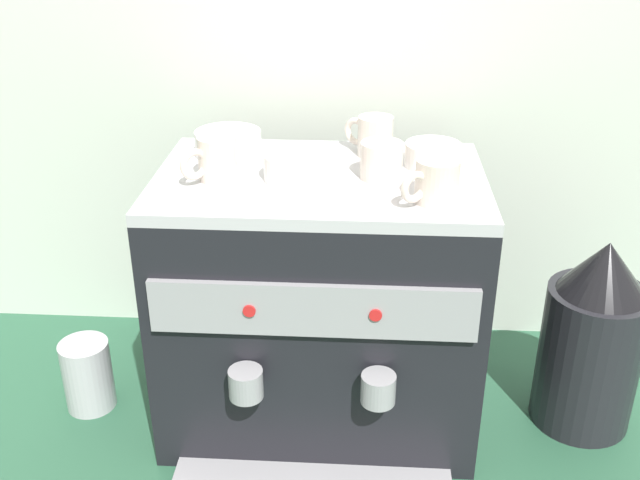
{
  "coord_description": "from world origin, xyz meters",
  "views": [
    {
      "loc": [
        0.07,
        -1.17,
        0.94
      ],
      "look_at": [
        0.0,
        0.0,
        0.37
      ],
      "focal_mm": 41.74,
      "sensor_mm": 36.0,
      "label": 1
    }
  ],
  "objects_px": {
    "ceramic_cup_0": "(373,136)",
    "ceramic_cup_2": "(382,160)",
    "espresso_machine": "(320,302)",
    "coffee_grinder": "(592,339)",
    "ceramic_bowl_1": "(228,144)",
    "ceramic_bowl_0": "(295,168)",
    "ceramic_cup_1": "(216,159)",
    "ceramic_bowl_2": "(433,155)",
    "milk_pitcher": "(88,375)",
    "ceramic_cup_3": "(435,181)"
  },
  "relations": [
    {
      "from": "ceramic_cup_0",
      "to": "ceramic_cup_2",
      "type": "distance_m",
      "value": 0.11
    },
    {
      "from": "espresso_machine",
      "to": "coffee_grinder",
      "type": "distance_m",
      "value": 0.5
    },
    {
      "from": "ceramic_bowl_1",
      "to": "ceramic_bowl_0",
      "type": "bearing_deg",
      "value": -40.56
    },
    {
      "from": "ceramic_cup_1",
      "to": "ceramic_cup_2",
      "type": "relative_size",
      "value": 0.86
    },
    {
      "from": "ceramic_bowl_2",
      "to": "coffee_grinder",
      "type": "bearing_deg",
      "value": -10.18
    },
    {
      "from": "espresso_machine",
      "to": "ceramic_cup_1",
      "type": "xyz_separation_m",
      "value": [
        -0.17,
        -0.03,
        0.28
      ]
    },
    {
      "from": "ceramic_bowl_1",
      "to": "coffee_grinder",
      "type": "height_order",
      "value": "ceramic_bowl_1"
    },
    {
      "from": "ceramic_bowl_2",
      "to": "milk_pitcher",
      "type": "xyz_separation_m",
      "value": [
        -0.64,
        -0.08,
        -0.44
      ]
    },
    {
      "from": "milk_pitcher",
      "to": "ceramic_bowl_2",
      "type": "bearing_deg",
      "value": 7.0
    },
    {
      "from": "ceramic_cup_0",
      "to": "ceramic_cup_2",
      "type": "bearing_deg",
      "value": -82.38
    },
    {
      "from": "ceramic_cup_3",
      "to": "coffee_grinder",
      "type": "height_order",
      "value": "ceramic_cup_3"
    },
    {
      "from": "ceramic_cup_0",
      "to": "ceramic_bowl_0",
      "type": "distance_m",
      "value": 0.18
    },
    {
      "from": "ceramic_bowl_2",
      "to": "milk_pitcher",
      "type": "height_order",
      "value": "ceramic_bowl_2"
    },
    {
      "from": "ceramic_cup_2",
      "to": "ceramic_bowl_2",
      "type": "bearing_deg",
      "value": 34.17
    },
    {
      "from": "ceramic_bowl_2",
      "to": "ceramic_cup_2",
      "type": "bearing_deg",
      "value": -145.83
    },
    {
      "from": "ceramic_bowl_2",
      "to": "ceramic_cup_0",
      "type": "bearing_deg",
      "value": 154.01
    },
    {
      "from": "ceramic_cup_0",
      "to": "ceramic_cup_1",
      "type": "relative_size",
      "value": 1.03
    },
    {
      "from": "ceramic_cup_1",
      "to": "ceramic_bowl_0",
      "type": "relative_size",
      "value": 0.83
    },
    {
      "from": "ceramic_bowl_1",
      "to": "coffee_grinder",
      "type": "relative_size",
      "value": 0.31
    },
    {
      "from": "ceramic_bowl_0",
      "to": "coffee_grinder",
      "type": "relative_size",
      "value": 0.28
    },
    {
      "from": "espresso_machine",
      "to": "coffee_grinder",
      "type": "bearing_deg",
      "value": 0.7
    },
    {
      "from": "ceramic_bowl_0",
      "to": "milk_pitcher",
      "type": "relative_size",
      "value": 0.73
    },
    {
      "from": "ceramic_cup_0",
      "to": "ceramic_bowl_0",
      "type": "xyz_separation_m",
      "value": [
        -0.13,
        -0.13,
        -0.01
      ]
    },
    {
      "from": "ceramic_cup_1",
      "to": "ceramic_bowl_1",
      "type": "bearing_deg",
      "value": 90.56
    },
    {
      "from": "ceramic_bowl_1",
      "to": "ceramic_cup_2",
      "type": "bearing_deg",
      "value": -18.58
    },
    {
      "from": "espresso_machine",
      "to": "ceramic_bowl_1",
      "type": "height_order",
      "value": "ceramic_bowl_1"
    },
    {
      "from": "ceramic_cup_2",
      "to": "milk_pitcher",
      "type": "xyz_separation_m",
      "value": [
        -0.55,
        -0.02,
        -0.45
      ]
    },
    {
      "from": "ceramic_cup_3",
      "to": "ceramic_bowl_2",
      "type": "height_order",
      "value": "ceramic_cup_3"
    },
    {
      "from": "ceramic_cup_1",
      "to": "ceramic_cup_2",
      "type": "bearing_deg",
      "value": 6.03
    },
    {
      "from": "ceramic_cup_0",
      "to": "ceramic_cup_2",
      "type": "xyz_separation_m",
      "value": [
        0.01,
        -0.11,
        -0.01
      ]
    },
    {
      "from": "ceramic_cup_1",
      "to": "milk_pitcher",
      "type": "bearing_deg",
      "value": 178.02
    },
    {
      "from": "ceramic_cup_0",
      "to": "ceramic_bowl_1",
      "type": "bearing_deg",
      "value": -176.16
    },
    {
      "from": "ceramic_cup_3",
      "to": "milk_pitcher",
      "type": "distance_m",
      "value": 0.78
    },
    {
      "from": "ceramic_cup_2",
      "to": "coffee_grinder",
      "type": "relative_size",
      "value": 0.27
    },
    {
      "from": "ceramic_cup_1",
      "to": "coffee_grinder",
      "type": "height_order",
      "value": "ceramic_cup_1"
    },
    {
      "from": "espresso_machine",
      "to": "coffee_grinder",
      "type": "height_order",
      "value": "espresso_machine"
    },
    {
      "from": "ceramic_bowl_0",
      "to": "ceramic_cup_3",
      "type": "bearing_deg",
      "value": -19.9
    },
    {
      "from": "espresso_machine",
      "to": "ceramic_bowl_1",
      "type": "bearing_deg",
      "value": 151.17
    },
    {
      "from": "ceramic_bowl_0",
      "to": "milk_pitcher",
      "type": "distance_m",
      "value": 0.6
    },
    {
      "from": "espresso_machine",
      "to": "ceramic_bowl_0",
      "type": "bearing_deg",
      "value": -154.53
    },
    {
      "from": "espresso_machine",
      "to": "ceramic_cup_2",
      "type": "relative_size",
      "value": 5.49
    },
    {
      "from": "ceramic_cup_3",
      "to": "milk_pitcher",
      "type": "bearing_deg",
      "value": 172.67
    },
    {
      "from": "ceramic_cup_2",
      "to": "ceramic_cup_1",
      "type": "bearing_deg",
      "value": -173.97
    },
    {
      "from": "ceramic_cup_0",
      "to": "espresso_machine",
      "type": "bearing_deg",
      "value": -128.65
    },
    {
      "from": "ceramic_bowl_0",
      "to": "milk_pitcher",
      "type": "xyz_separation_m",
      "value": [
        -0.41,
        0.0,
        -0.44
      ]
    },
    {
      "from": "ceramic_bowl_1",
      "to": "milk_pitcher",
      "type": "height_order",
      "value": "ceramic_bowl_1"
    },
    {
      "from": "ceramic_cup_3",
      "to": "ceramic_cup_2",
      "type": "bearing_deg",
      "value": 128.1
    },
    {
      "from": "ceramic_bowl_2",
      "to": "milk_pitcher",
      "type": "bearing_deg",
      "value": -173.0
    },
    {
      "from": "ceramic_cup_1",
      "to": "ceramic_bowl_1",
      "type": "distance_m",
      "value": 0.12
    },
    {
      "from": "ceramic_cup_2",
      "to": "milk_pitcher",
      "type": "relative_size",
      "value": 0.71
    }
  ]
}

